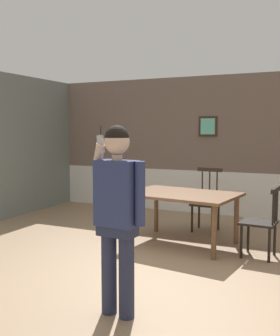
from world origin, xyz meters
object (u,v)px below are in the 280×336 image
at_px(chair_by_doorway, 262,222).
at_px(person_figure, 118,208).
at_px(chair_near_window, 206,202).
at_px(dining_table, 182,199).

relative_size(chair_by_doorway, person_figure, 0.55).
xyz_separation_m(chair_near_window, person_figure, (0.12, -3.35, 0.50)).
distance_m(dining_table, chair_near_window, 0.94).
xyz_separation_m(dining_table, chair_by_doorway, (1.16, -0.15, -0.20)).
relative_size(dining_table, chair_near_window, 1.62).
height_order(chair_near_window, person_figure, person_figure).
bearing_deg(person_figure, dining_table, -78.35).
relative_size(chair_near_window, chair_by_doorway, 1.11).
height_order(dining_table, chair_by_doorway, chair_by_doorway).
height_order(dining_table, chair_near_window, chair_near_window).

